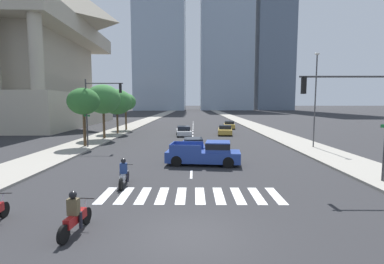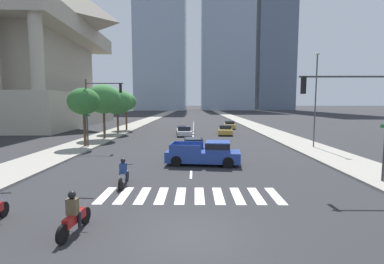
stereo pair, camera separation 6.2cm
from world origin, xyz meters
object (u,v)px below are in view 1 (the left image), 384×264
Objects in this scene: sedan_blue_3 at (193,146)px; street_lamp_east at (315,94)px; sedan_silver_1 at (184,131)px; sedan_gold_2 at (225,130)px; pickup_truck at (207,153)px; street_tree_fourth at (126,102)px; motorcycle_lead at (75,216)px; street_tree_nearest at (83,102)px; traffic_signal_near at (355,105)px; sedan_gold_0 at (229,125)px; motorcycle_trailing at (124,175)px; traffic_signal_far at (99,101)px; street_tree_third at (117,102)px; street_tree_second at (103,99)px.

street_lamp_east is (11.57, 2.02, 4.64)m from sedan_blue_3.
sedan_silver_1 is at bearing 140.11° from street_lamp_east.
sedan_gold_2 is at bearing 121.21° from street_lamp_east.
street_lamp_east is at bearing 40.48° from pickup_truck.
street_lamp_east is 1.55× the size of street_tree_fourth.
motorcycle_lead is 0.39× the size of pickup_truck.
street_tree_nearest reaches higher than pickup_truck.
pickup_truck is 18.21m from sedan_silver_1.
street_lamp_east is at bearing -1.16° from street_tree_nearest.
motorcycle_lead is 14.41m from traffic_signal_near.
pickup_truck is at bearing -145.58° from street_lamp_east.
sedan_gold_2 is (-1.72, -9.24, 0.01)m from sedan_gold_0.
street_tree_nearest is at bearing 26.19° from motorcycle_trailing.
motorcycle_lead is 0.37× the size of street_tree_fourth.
traffic_signal_near is 22.92m from street_tree_nearest.
traffic_signal_near is (8.61, -9.91, 3.72)m from sedan_blue_3.
sedan_silver_1 is 13.76m from traffic_signal_far.
motorcycle_lead and motorcycle_trailing have the same top height.
street_tree_nearest is 0.93× the size of street_tree_third.
street_tree_third reaches higher than traffic_signal_near.
sedan_blue_3 is (-6.08, -23.18, -0.01)m from sedan_gold_0.
motorcycle_lead is 0.32× the size of traffic_signal_far.
motorcycle_lead is 40.39m from sedan_gold_0.
motorcycle_trailing is at bearing -12.54° from sedan_gold_2.
street_tree_second is at bearing -130.47° from sedan_blue_3.
pickup_truck reaches higher than motorcycle_trailing.
traffic_signal_near reaches higher than pickup_truck.
street_lamp_east reaches higher than street_tree_fourth.
traffic_signal_near is at bearing -34.28° from traffic_signal_far.
traffic_signal_near reaches higher than motorcycle_trailing.
sedan_silver_1 reaches higher than sedan_gold_2.
traffic_signal_near is 21.37m from traffic_signal_far.
street_tree_second is (-0.00, 6.02, 0.30)m from street_tree_nearest.
motorcycle_lead is 0.46× the size of sedan_gold_2.
sedan_gold_0 is 26.22m from traffic_signal_far.
motorcycle_trailing is 20.60m from street_tree_second.
sedan_gold_2 is at bearing -20.21° from street_tree_fourth.
motorcycle_lead is 5.55m from motorcycle_trailing.
traffic_signal_far is (-5.11, 18.07, 3.92)m from motorcycle_lead.
sedan_gold_0 is at bearing 41.22° from street_tree_second.
street_tree_third is (-10.68, 14.48, 3.91)m from sedan_blue_3.
street_tree_fourth is (-19.28, 29.38, 0.19)m from traffic_signal_near.
sedan_silver_1 is 12.89m from sedan_blue_3.
street_tree_nearest is at bearing 178.84° from street_lamp_east.
sedan_silver_1 is 0.86× the size of street_tree_fourth.
sedan_gold_2 is 0.52× the size of street_lamp_east.
street_lamp_east is at bearing 19.33° from sedan_gold_0.
sedan_gold_0 is 23.96m from sedan_blue_3.
sedan_silver_1 reaches higher than sedan_gold_0.
sedan_gold_0 is 33.39m from traffic_signal_near.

